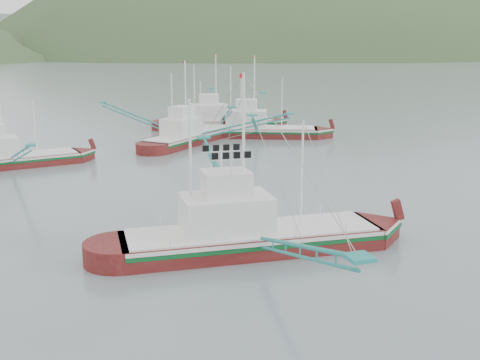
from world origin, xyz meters
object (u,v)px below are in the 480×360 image
object	(u,v)px
bg_boat_far	(188,125)
bg_boat_extra	(219,115)
main_boat	(248,225)
bg_boat_left	(7,150)
bg_boat_right	(257,120)

from	to	relation	value
bg_boat_far	bg_boat_extra	world-z (taller)	bg_boat_extra
main_boat	bg_boat_left	distance (m)	33.74
main_boat	bg_boat_far	world-z (taller)	main_boat
bg_boat_right	bg_boat_extra	distance (m)	9.23
main_boat	bg_boat_left	bearing A→B (deg)	119.24
bg_boat_right	bg_boat_extra	xyz separation A→B (m)	(-2.63, 8.84, -0.36)
bg_boat_left	bg_boat_right	bearing A→B (deg)	7.17
main_boat	bg_boat_far	bearing A→B (deg)	85.13
main_boat	bg_boat_extra	bearing A→B (deg)	79.00
main_boat	bg_boat_extra	world-z (taller)	main_boat
bg_boat_left	bg_boat_extra	bearing A→B (deg)	23.33
bg_boat_far	bg_boat_right	bearing A→B (deg)	-31.46
main_boat	bg_boat_left	xyz separation A→B (m)	(-14.77, 30.34, 0.08)
bg_boat_extra	bg_boat_far	bearing A→B (deg)	-112.31
bg_boat_left	bg_boat_extra	distance (m)	33.14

